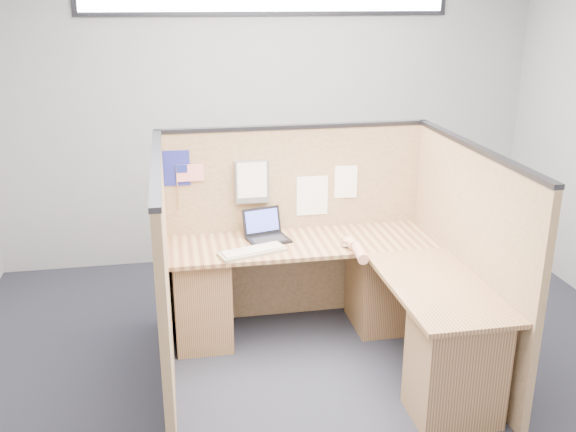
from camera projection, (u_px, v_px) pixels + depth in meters
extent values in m
plane|color=black|center=(323.00, 379.00, 4.29)|extent=(5.00, 5.00, 0.00)
plane|color=#96989B|center=(268.00, 113.00, 5.92)|extent=(5.00, 0.00, 5.00)
plane|color=#96989B|center=(529.00, 396.00, 1.74)|extent=(5.00, 0.00, 5.00)
cube|color=brown|center=(295.00, 224.00, 4.97)|extent=(2.05, 0.05, 1.50)
cube|color=#232328|center=(295.00, 127.00, 4.72)|extent=(2.05, 0.06, 0.03)
cube|color=brown|center=(164.00, 283.00, 3.96)|extent=(0.05, 1.80, 1.50)
cube|color=#232328|center=(156.00, 162.00, 3.71)|extent=(0.06, 1.80, 0.03)
cube|color=brown|center=(466.00, 259.00, 4.31)|extent=(0.05, 1.80, 1.50)
cube|color=#232328|center=(477.00, 148.00, 4.06)|extent=(0.06, 1.80, 0.03)
cube|color=brown|center=(303.00, 244.00, 4.68)|extent=(1.95, 0.60, 0.03)
cube|color=brown|center=(438.00, 287.00, 3.99)|extent=(0.60, 1.15, 0.03)
cube|color=brown|center=(202.00, 297.00, 4.67)|extent=(0.40, 0.50, 0.70)
cube|color=brown|center=(379.00, 283.00, 4.90)|extent=(0.40, 0.50, 0.70)
cube|color=brown|center=(455.00, 365.00, 3.81)|extent=(0.50, 0.40, 0.70)
cube|color=black|center=(269.00, 240.00, 4.69)|extent=(0.33, 0.28, 0.02)
cube|color=black|center=(266.00, 220.00, 4.78)|extent=(0.30, 0.13, 0.20)
cube|color=#39439F|center=(266.00, 221.00, 4.77)|extent=(0.26, 0.10, 0.16)
cube|color=gray|center=(252.00, 252.00, 4.46)|extent=(0.50, 0.30, 0.02)
cube|color=silver|center=(252.00, 250.00, 4.45)|extent=(0.45, 0.25, 0.01)
ellipsoid|color=#B5B5B9|center=(349.00, 244.00, 4.57)|extent=(0.13, 0.10, 0.05)
ellipsoid|color=tan|center=(350.00, 240.00, 4.56)|extent=(0.09, 0.11, 0.05)
cylinder|color=tan|center=(352.00, 245.00, 4.52)|extent=(0.07, 0.05, 0.07)
cylinder|color=tan|center=(360.00, 253.00, 4.38)|extent=(0.10, 0.28, 0.08)
cube|color=navy|center=(176.00, 168.00, 4.63)|extent=(0.20, 0.01, 0.26)
cylinder|color=olive|center=(177.00, 188.00, 4.66)|extent=(0.01, 0.01, 0.34)
cube|color=red|center=(190.00, 173.00, 4.64)|extent=(0.20, 0.00, 0.13)
cube|color=navy|center=(182.00, 169.00, 4.62)|extent=(0.08, 0.00, 0.06)
cube|color=slate|center=(252.00, 182.00, 4.74)|extent=(0.25, 0.05, 0.32)
cube|color=white|center=(252.00, 180.00, 4.71)|extent=(0.22, 0.01, 0.27)
cube|color=white|center=(344.00, 182.00, 4.90)|extent=(0.20, 0.03, 0.25)
cube|color=white|center=(312.00, 196.00, 4.89)|extent=(0.24, 0.01, 0.31)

